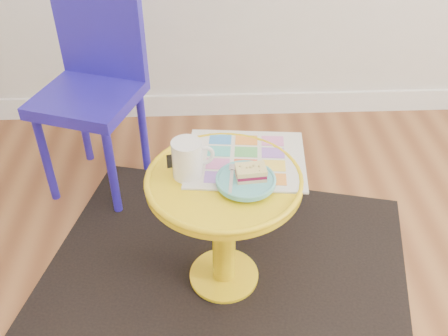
{
  "coord_description": "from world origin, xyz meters",
  "views": [
    {
      "loc": [
        -0.48,
        -0.35,
        1.42
      ],
      "look_at": [
        -0.43,
        0.85,
        0.5
      ],
      "focal_mm": 40.0,
      "sensor_mm": 36.0,
      "label": 1
    }
  ],
  "objects_px": {
    "chair": "(94,79)",
    "mug": "(188,158)",
    "plate": "(246,181)",
    "newspaper": "(246,159)",
    "side_table": "(224,210)"
  },
  "relations": [
    {
      "from": "plate",
      "to": "newspaper",
      "type": "bearing_deg",
      "value": 85.23
    },
    {
      "from": "chair",
      "to": "mug",
      "type": "xyz_separation_m",
      "value": [
        0.39,
        -0.61,
        0.04
      ]
    },
    {
      "from": "side_table",
      "to": "plate",
      "type": "relative_size",
      "value": 2.71
    },
    {
      "from": "side_table",
      "to": "newspaper",
      "type": "bearing_deg",
      "value": 50.79
    },
    {
      "from": "mug",
      "to": "plate",
      "type": "xyz_separation_m",
      "value": [
        0.17,
        -0.06,
        -0.05
      ]
    },
    {
      "from": "newspaper",
      "to": "mug",
      "type": "bearing_deg",
      "value": -153.9
    },
    {
      "from": "newspaper",
      "to": "mug",
      "type": "relative_size",
      "value": 2.87
    },
    {
      "from": "side_table",
      "to": "plate",
      "type": "bearing_deg",
      "value": -31.63
    },
    {
      "from": "newspaper",
      "to": "plate",
      "type": "xyz_separation_m",
      "value": [
        -0.01,
        -0.13,
        0.02
      ]
    },
    {
      "from": "side_table",
      "to": "plate",
      "type": "xyz_separation_m",
      "value": [
        0.06,
        -0.04,
        0.15
      ]
    },
    {
      "from": "plate",
      "to": "side_table",
      "type": "bearing_deg",
      "value": 148.37
    },
    {
      "from": "mug",
      "to": "chair",
      "type": "bearing_deg",
      "value": 112.65
    },
    {
      "from": "chair",
      "to": "side_table",
      "type": "bearing_deg",
      "value": -32.39
    },
    {
      "from": "chair",
      "to": "newspaper",
      "type": "distance_m",
      "value": 0.79
    },
    {
      "from": "side_table",
      "to": "mug",
      "type": "distance_m",
      "value": 0.22
    }
  ]
}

